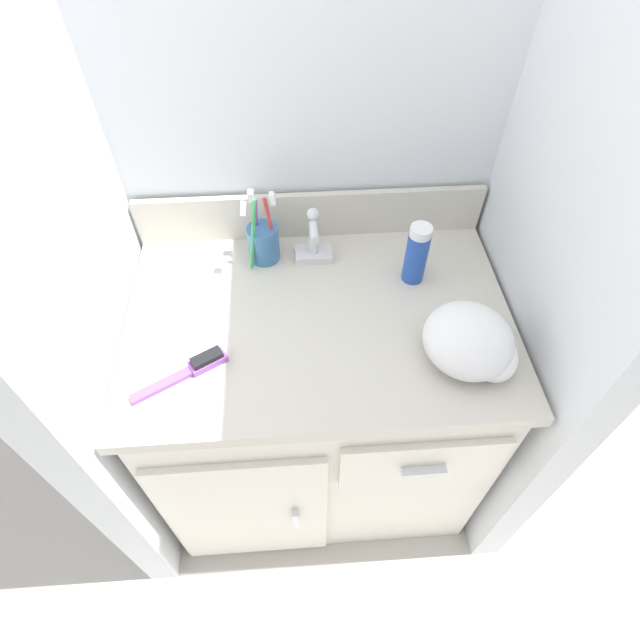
{
  "coord_description": "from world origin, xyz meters",
  "views": [
    {
      "loc": [
        -0.05,
        -0.72,
        1.62
      ],
      "look_at": [
        0.0,
        -0.03,
        0.79
      ],
      "focal_mm": 28.0,
      "sensor_mm": 36.0,
      "label": 1
    }
  ],
  "objects_px": {
    "shaving_cream_can": "(417,254)",
    "toothbrush_cup": "(263,241)",
    "hairbrush": "(193,368)",
    "hand_towel": "(473,343)"
  },
  "relations": [
    {
      "from": "hairbrush",
      "to": "hand_towel",
      "type": "relative_size",
      "value": 1.0
    },
    {
      "from": "hand_towel",
      "to": "shaving_cream_can",
      "type": "bearing_deg",
      "value": 106.7
    },
    {
      "from": "shaving_cream_can",
      "to": "hand_towel",
      "type": "distance_m",
      "value": 0.25
    },
    {
      "from": "hand_towel",
      "to": "toothbrush_cup",
      "type": "bearing_deg",
      "value": 141.61
    },
    {
      "from": "shaving_cream_can",
      "to": "toothbrush_cup",
      "type": "bearing_deg",
      "value": 164.79
    },
    {
      "from": "shaving_cream_can",
      "to": "hairbrush",
      "type": "relative_size",
      "value": 0.8
    },
    {
      "from": "hairbrush",
      "to": "shaving_cream_can",
      "type": "bearing_deg",
      "value": -4.05
    },
    {
      "from": "toothbrush_cup",
      "to": "hairbrush",
      "type": "distance_m",
      "value": 0.36
    },
    {
      "from": "hairbrush",
      "to": "hand_towel",
      "type": "xyz_separation_m",
      "value": [
        0.57,
        -0.0,
        0.04
      ]
    },
    {
      "from": "toothbrush_cup",
      "to": "shaving_cream_can",
      "type": "bearing_deg",
      "value": -15.21
    }
  ]
}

